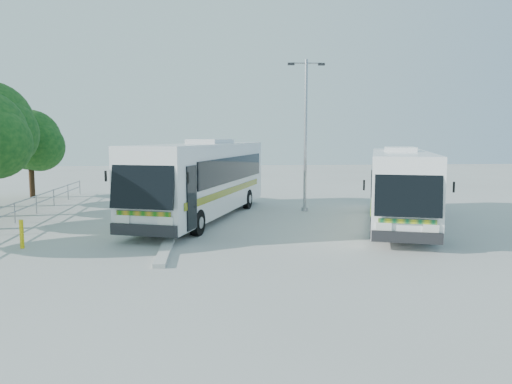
{
  "coord_description": "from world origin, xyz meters",
  "views": [
    {
      "loc": [
        -0.65,
        -21.47,
        4.13
      ],
      "look_at": [
        1.42,
        1.19,
        1.59
      ],
      "focal_mm": 35.0,
      "sensor_mm": 36.0,
      "label": 1
    }
  ],
  "objects": [
    {
      "name": "coach_adjacent",
      "position": [
        8.22,
        1.18,
        1.88
      ],
      "size": [
        6.23,
        12.46,
        3.42
      ],
      "rotation": [
        0.0,
        0.0,
        -0.32
      ],
      "color": "white",
      "rests_on": "ground"
    },
    {
      "name": "tree_far_e",
      "position": [
        -12.63,
        13.3,
        3.89
      ],
      "size": [
        4.54,
        4.28,
        5.92
      ],
      "color": "#382314",
      "rests_on": "ground"
    },
    {
      "name": "railing",
      "position": [
        -10.0,
        4.0,
        0.74
      ],
      "size": [
        0.06,
        22.0,
        1.0
      ],
      "color": "gray",
      "rests_on": "ground"
    },
    {
      "name": "coach_main",
      "position": [
        -1.01,
        3.67,
        2.06
      ],
      "size": [
        6.97,
        13.71,
        3.77
      ],
      "rotation": [
        0.0,
        0.0,
        -0.33
      ],
      "color": "silver",
      "rests_on": "ground"
    },
    {
      "name": "kerb_divider",
      "position": [
        -2.3,
        2.0,
        0.07
      ],
      "size": [
        0.4,
        16.0,
        0.15
      ],
      "primitive_type": "cube",
      "color": "#B2B2AD",
      "rests_on": "ground"
    },
    {
      "name": "lamppost",
      "position": [
        4.55,
        5.68,
        4.57
      ],
      "size": [
        2.02,
        0.25,
        8.27
      ],
      "rotation": [
        0.0,
        0.0,
        -0.03
      ],
      "color": "#97999F",
      "rests_on": "ground"
    },
    {
      "name": "bollard",
      "position": [
        -7.64,
        -2.61,
        0.53
      ],
      "size": [
        0.15,
        0.15,
        1.07
      ],
      "primitive_type": "cylinder",
      "rotation": [
        0.0,
        0.0,
        0.03
      ],
      "color": "yellow",
      "rests_on": "ground"
    },
    {
      "name": "ground",
      "position": [
        0.0,
        0.0,
        0.0
      ],
      "size": [
        100.0,
        100.0,
        0.0
      ],
      "primitive_type": "plane",
      "color": "#ADADA8",
      "rests_on": "ground"
    }
  ]
}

